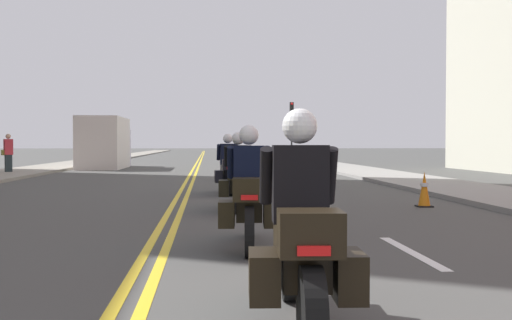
{
  "coord_description": "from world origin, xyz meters",
  "views": [
    {
      "loc": [
        0.66,
        0.37,
        1.37
      ],
      "look_at": [
        1.56,
        11.95,
        1.06
      ],
      "focal_mm": 43.8,
      "sensor_mm": 36.0,
      "label": 1
    }
  ],
  "objects_px": {
    "motorcycle_1": "(249,198)",
    "parked_truck": "(105,145)",
    "motorcycle_2": "(238,178)",
    "motorcycle_3": "(228,170)",
    "pedestrian_0": "(8,153)",
    "traffic_light_far": "(292,120)",
    "motorcycle_0": "(301,244)",
    "traffic_cone_0": "(424,190)"
  },
  "relations": [
    {
      "from": "motorcycle_3",
      "to": "motorcycle_0",
      "type": "bearing_deg",
      "value": -92.43
    },
    {
      "from": "motorcycle_3",
      "to": "parked_truck",
      "type": "bearing_deg",
      "value": 105.67
    },
    {
      "from": "motorcycle_2",
      "to": "pedestrian_0",
      "type": "bearing_deg",
      "value": 124.06
    },
    {
      "from": "traffic_cone_0",
      "to": "parked_truck",
      "type": "height_order",
      "value": "parked_truck"
    },
    {
      "from": "motorcycle_0",
      "to": "motorcycle_2",
      "type": "distance_m",
      "value": 8.22
    },
    {
      "from": "motorcycle_2",
      "to": "motorcycle_3",
      "type": "distance_m",
      "value": 4.17
    },
    {
      "from": "motorcycle_2",
      "to": "parked_truck",
      "type": "distance_m",
      "value": 23.5
    },
    {
      "from": "motorcycle_0",
      "to": "parked_truck",
      "type": "relative_size",
      "value": 0.34
    },
    {
      "from": "motorcycle_3",
      "to": "motorcycle_2",
      "type": "bearing_deg",
      "value": -92.06
    },
    {
      "from": "motorcycle_3",
      "to": "traffic_light_far",
      "type": "relative_size",
      "value": 0.51
    },
    {
      "from": "pedestrian_0",
      "to": "motorcycle_2",
      "type": "bearing_deg",
      "value": 88.72
    },
    {
      "from": "motorcycle_1",
      "to": "parked_truck",
      "type": "height_order",
      "value": "parked_truck"
    },
    {
      "from": "motorcycle_1",
      "to": "traffic_light_far",
      "type": "xyz_separation_m",
      "value": [
        5.63,
        37.44,
        2.41
      ]
    },
    {
      "from": "motorcycle_1",
      "to": "motorcycle_2",
      "type": "xyz_separation_m",
      "value": [
        0.08,
        4.56,
        0.0
      ]
    },
    {
      "from": "motorcycle_1",
      "to": "motorcycle_2",
      "type": "relative_size",
      "value": 1.03
    },
    {
      "from": "motorcycle_0",
      "to": "motorcycle_2",
      "type": "height_order",
      "value": "motorcycle_0"
    },
    {
      "from": "traffic_cone_0",
      "to": "traffic_light_far",
      "type": "bearing_deg",
      "value": 87.35
    },
    {
      "from": "motorcycle_0",
      "to": "motorcycle_1",
      "type": "relative_size",
      "value": 0.99
    },
    {
      "from": "motorcycle_3",
      "to": "traffic_cone_0",
      "type": "distance_m",
      "value": 5.56
    },
    {
      "from": "motorcycle_1",
      "to": "traffic_light_far",
      "type": "bearing_deg",
      "value": 84.79
    },
    {
      "from": "motorcycle_1",
      "to": "motorcycle_3",
      "type": "relative_size",
      "value": 1.01
    },
    {
      "from": "motorcycle_1",
      "to": "parked_truck",
      "type": "distance_m",
      "value": 27.9
    },
    {
      "from": "traffic_light_far",
      "to": "pedestrian_0",
      "type": "distance_m",
      "value": 22.95
    },
    {
      "from": "motorcycle_2",
      "to": "traffic_cone_0",
      "type": "xyz_separation_m",
      "value": [
        4.04,
        0.44,
        -0.28
      ]
    },
    {
      "from": "motorcycle_2",
      "to": "traffic_light_far",
      "type": "distance_m",
      "value": 33.43
    },
    {
      "from": "traffic_light_far",
      "to": "pedestrian_0",
      "type": "relative_size",
      "value": 2.45
    },
    {
      "from": "motorcycle_3",
      "to": "pedestrian_0",
      "type": "xyz_separation_m",
      "value": [
        -9.32,
        11.4,
        0.28
      ]
    },
    {
      "from": "motorcycle_1",
      "to": "traffic_cone_0",
      "type": "distance_m",
      "value": 6.49
    },
    {
      "from": "traffic_cone_0",
      "to": "pedestrian_0",
      "type": "height_order",
      "value": "pedestrian_0"
    },
    {
      "from": "traffic_light_far",
      "to": "parked_truck",
      "type": "distance_m",
      "value": 15.76
    },
    {
      "from": "motorcycle_2",
      "to": "pedestrian_0",
      "type": "xyz_separation_m",
      "value": [
        -9.39,
        15.58,
        0.27
      ]
    },
    {
      "from": "motorcycle_1",
      "to": "pedestrian_0",
      "type": "bearing_deg",
      "value": 118.14
    },
    {
      "from": "motorcycle_2",
      "to": "pedestrian_0",
      "type": "height_order",
      "value": "pedestrian_0"
    },
    {
      "from": "motorcycle_3",
      "to": "pedestrian_0",
      "type": "relative_size",
      "value": 1.24
    },
    {
      "from": "motorcycle_2",
      "to": "traffic_light_far",
      "type": "height_order",
      "value": "traffic_light_far"
    },
    {
      "from": "motorcycle_1",
      "to": "motorcycle_2",
      "type": "distance_m",
      "value": 4.56
    },
    {
      "from": "traffic_cone_0",
      "to": "pedestrian_0",
      "type": "relative_size",
      "value": 0.42
    },
    {
      "from": "parked_truck",
      "to": "pedestrian_0",
      "type": "bearing_deg",
      "value": -113.62
    },
    {
      "from": "parked_truck",
      "to": "motorcycle_0",
      "type": "bearing_deg",
      "value": -78.36
    },
    {
      "from": "motorcycle_1",
      "to": "motorcycle_2",
      "type": "height_order",
      "value": "motorcycle_1"
    },
    {
      "from": "motorcycle_0",
      "to": "traffic_light_far",
      "type": "bearing_deg",
      "value": 85.38
    },
    {
      "from": "pedestrian_0",
      "to": "parked_truck",
      "type": "height_order",
      "value": "parked_truck"
    }
  ]
}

